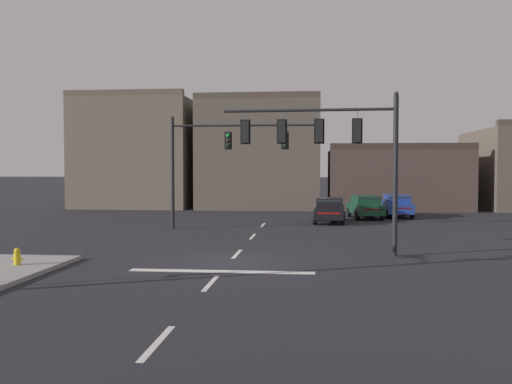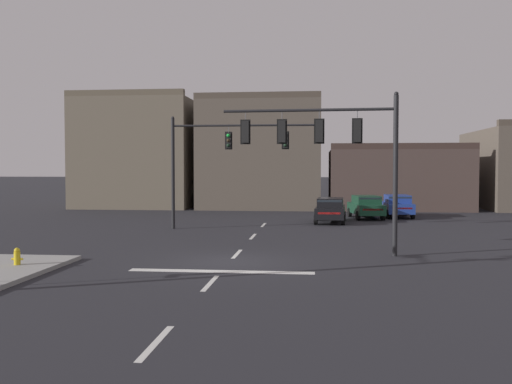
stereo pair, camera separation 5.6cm
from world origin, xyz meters
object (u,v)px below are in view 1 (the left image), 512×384
Objects in this scene: signal_mast_far_side at (216,152)px; car_lot_farside at (396,205)px; car_lot_middle at (365,206)px; signal_mast_near_side at (333,143)px; car_lot_nearside at (330,210)px; fire_hydrant at (17,260)px.

car_lot_farside is at bearing 39.06° from signal_mast_far_side.
car_lot_middle is at bearing -149.29° from car_lot_farside.
signal_mast_near_side is 17.67m from car_lot_middle.
car_lot_nearside is (6.62, 4.56, -3.62)m from signal_mast_far_side.
fire_hydrant is (-11.11, -4.50, -4.22)m from signal_mast_near_side.
fire_hydrant is at bearing -122.84° from car_lot_middle.
signal_mast_far_side is at bearing -139.07° from car_lot_middle.
signal_mast_near_side reaches higher than car_lot_farside.
signal_mast_near_side is 14.15m from car_lot_nearside.
fire_hydrant is (-13.91, -21.55, -0.53)m from car_lot_middle.
car_lot_farside is 28.11m from fire_hydrant.
car_lot_nearside is at bearing -126.96° from car_lot_middle.
car_lot_middle is at bearing 57.16° from fire_hydrant.
car_lot_middle is (2.80, 17.05, -3.69)m from signal_mast_near_side.
signal_mast_near_side is at bearing -105.57° from car_lot_farside.
signal_mast_near_side is at bearing -99.32° from car_lot_middle.
signal_mast_near_side is 1.56× the size of car_lot_nearside.
fire_hydrant is (-11.35, -18.16, -0.53)m from car_lot_nearside.
signal_mast_far_side is 14.98m from fire_hydrant.
car_lot_nearside is at bearing 88.97° from signal_mast_near_side.
fire_hydrant is at bearing -125.30° from car_lot_farside.
signal_mast_far_side is 15.26m from car_lot_farside.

